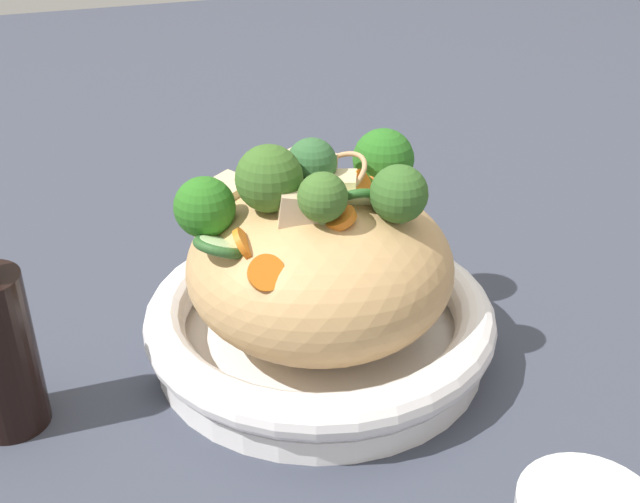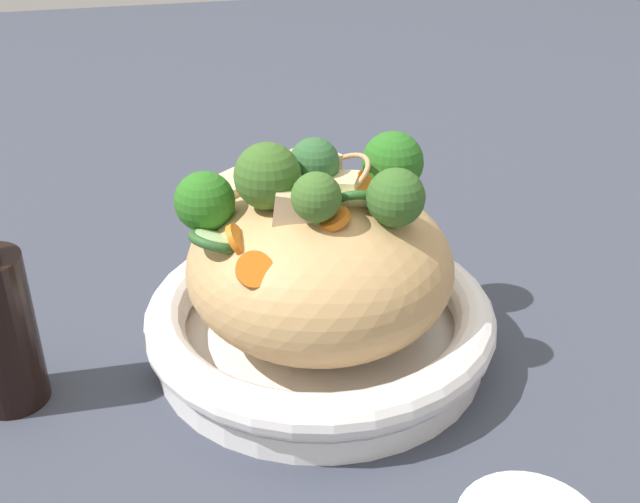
{
  "view_description": "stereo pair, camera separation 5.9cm",
  "coord_description": "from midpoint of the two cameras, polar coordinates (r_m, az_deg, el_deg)",
  "views": [
    {
      "loc": [
        -0.19,
        -0.48,
        0.38
      ],
      "look_at": [
        0.0,
        0.0,
        0.09
      ],
      "focal_mm": 42.88,
      "sensor_mm": 36.0,
      "label": 1
    },
    {
      "loc": [
        -0.13,
        -0.5,
        0.38
      ],
      "look_at": [
        0.0,
        0.0,
        0.09
      ],
      "focal_mm": 42.88,
      "sensor_mm": 36.0,
      "label": 2
    }
  ],
  "objects": [
    {
      "name": "serving_bowl",
      "position": [
        0.63,
        -2.71,
        -5.45
      ],
      "size": [
        0.28,
        0.28,
        0.05
      ],
      "color": "white",
      "rests_on": "ground_plane"
    },
    {
      "name": "chicken_chunks",
      "position": [
        0.59,
        -5.08,
        4.74
      ],
      "size": [
        0.11,
        0.12,
        0.05
      ],
      "color": "#CAB78D",
      "rests_on": "serving_bowl"
    },
    {
      "name": "carrot_coins",
      "position": [
        0.57,
        -3.56,
        3.09
      ],
      "size": [
        0.15,
        0.16,
        0.05
      ],
      "color": "orange",
      "rests_on": "serving_bowl"
    },
    {
      "name": "broccoli_florets",
      "position": [
        0.57,
        -3.3,
        5.15
      ],
      "size": [
        0.21,
        0.13,
        0.08
      ],
      "color": "#95AC6C",
      "rests_on": "serving_bowl"
    },
    {
      "name": "zucchini_slices",
      "position": [
        0.55,
        -6.19,
        1.73
      ],
      "size": [
        0.15,
        0.06,
        0.05
      ],
      "color": "#C1E2A0",
      "rests_on": "serving_bowl"
    },
    {
      "name": "ground_plane",
      "position": [
        0.64,
        -2.66,
        -7.44
      ],
      "size": [
        3.0,
        3.0,
        0.0
      ],
      "primitive_type": "plane",
      "color": "#383C4A"
    },
    {
      "name": "noodle_heap",
      "position": [
        0.6,
        -2.84,
        -1.08
      ],
      "size": [
        0.21,
        0.21,
        0.14
      ],
      "color": "tan",
      "rests_on": "serving_bowl"
    }
  ]
}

